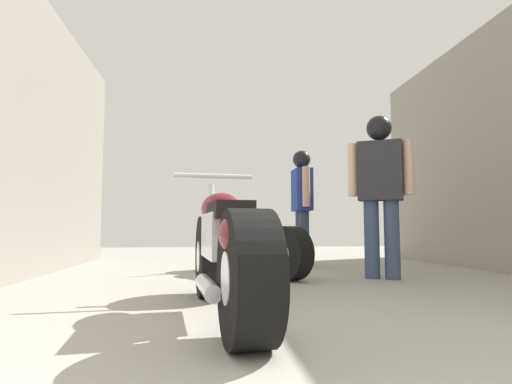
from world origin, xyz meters
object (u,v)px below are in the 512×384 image
mechanic_in_blue (302,196)px  mechanic_with_helmet (380,180)px  motorcycle_black_naked (253,244)px  motorcycle_maroon_cruiser (226,250)px

mechanic_in_blue → mechanic_with_helmet: 1.58m
motorcycle_black_naked → mechanic_in_blue: mechanic_in_blue is taller
mechanic_in_blue → motorcycle_black_naked: bearing=-127.5°
motorcycle_maroon_cruiser → motorcycle_black_naked: bearing=79.4°
mechanic_in_blue → mechanic_with_helmet: bearing=-71.0°
motorcycle_black_naked → mechanic_with_helmet: size_ratio=0.94×
motorcycle_black_naked → mechanic_in_blue: 1.46m
mechanic_with_helmet → motorcycle_black_naked: bearing=161.2°
motorcycle_black_naked → mechanic_with_helmet: (1.31, -0.45, 0.69)m
motorcycle_maroon_cruiser → mechanic_in_blue: mechanic_in_blue is taller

